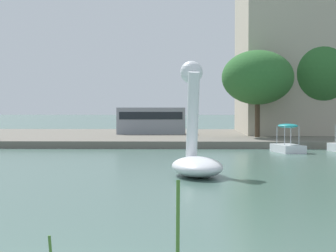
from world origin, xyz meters
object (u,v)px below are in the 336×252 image
at_px(pedal_boat_teal, 288,143).
at_px(tree_broadleaf_behind_dock, 314,76).
at_px(parked_van, 151,120).
at_px(swan_boat, 196,146).
at_px(tree_broadleaf_right, 258,78).

height_order(pedal_boat_teal, tree_broadleaf_behind_dock, tree_broadleaf_behind_dock).
xyz_separation_m(tree_broadleaf_behind_dock, parked_van, (-10.73, 1.09, -2.91)).
bearing_deg(swan_boat, tree_broadleaf_right, 75.63).
distance_m(pedal_boat_teal, tree_broadleaf_behind_dock, 11.30).
bearing_deg(parked_van, swan_boat, -83.04).
height_order(swan_boat, tree_broadleaf_right, tree_broadleaf_right).
distance_m(swan_boat, parked_van, 20.51).
relative_size(swan_boat, parked_van, 0.77).
distance_m(tree_broadleaf_right, parked_van, 8.28).
bearing_deg(pedal_boat_teal, parked_van, 122.62).
height_order(swan_boat, tree_broadleaf_behind_dock, tree_broadleaf_behind_dock).
xyz_separation_m(swan_boat, tree_broadleaf_behind_dock, (8.25, 19.26, 3.36)).
relative_size(tree_broadleaf_right, tree_broadleaf_behind_dock, 0.74).
bearing_deg(tree_broadleaf_behind_dock, parked_van, 174.19).
xyz_separation_m(swan_boat, tree_broadleaf_right, (4.13, 16.10, 3.05)).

